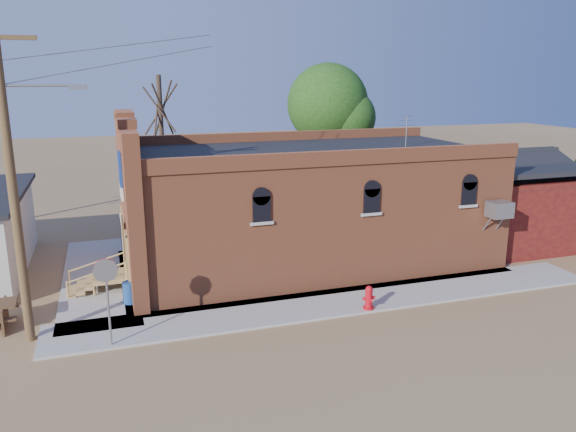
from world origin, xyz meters
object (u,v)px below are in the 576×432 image
object	(u,v)px
fire_hydrant	(369,297)
trash_barrel	(130,292)
brick_bar	(301,206)
utility_pole	(14,178)
stop_sign	(106,279)

from	to	relation	value
fire_hydrant	trash_barrel	distance (m)	7.90
brick_bar	utility_pole	xyz separation A→B (m)	(-9.79, -4.29, 2.43)
stop_sign	trash_barrel	world-z (taller)	stop_sign
fire_hydrant	stop_sign	xyz separation A→B (m)	(-8.01, 0.00, 1.58)
utility_pole	stop_sign	bearing A→B (deg)	-29.01
brick_bar	utility_pole	world-z (taller)	utility_pole
utility_pole	fire_hydrant	xyz separation A→B (m)	(10.17, -1.20, -4.30)
fire_hydrant	brick_bar	bearing A→B (deg)	116.06
utility_pole	stop_sign	distance (m)	3.68
fire_hydrant	stop_sign	world-z (taller)	stop_sign
brick_bar	fire_hydrant	bearing A→B (deg)	-86.00
utility_pole	stop_sign	size ratio (longest dim) A/B	3.52
utility_pole	stop_sign	world-z (taller)	utility_pole
stop_sign	trash_barrel	bearing A→B (deg)	96.43
brick_bar	stop_sign	world-z (taller)	brick_bar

